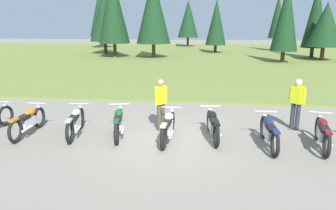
{
  "coord_description": "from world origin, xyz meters",
  "views": [
    {
      "loc": [
        1.12,
        -8.71,
        3.29
      ],
      "look_at": [
        0.0,
        0.6,
        0.9
      ],
      "focal_mm": 33.2,
      "sensor_mm": 36.0,
      "label": 1
    }
  ],
  "objects": [
    {
      "name": "motorcycle_maroon",
      "position": [
        4.39,
        -0.17,
        0.44
      ],
      "size": [
        0.65,
        2.09,
        0.88
      ],
      "color": "black",
      "rests_on": "ground"
    },
    {
      "name": "motorcycle_black",
      "position": [
        1.4,
        0.23,
        0.44
      ],
      "size": [
        0.63,
        2.1,
        0.88
      ],
      "color": "black",
      "rests_on": "ground"
    },
    {
      "name": "motorcycle_orange",
      "position": [
        -4.28,
        -0.12,
        0.44
      ],
      "size": [
        0.62,
        2.1,
        0.88
      ],
      "color": "black",
      "rests_on": "ground"
    },
    {
      "name": "forest_treeline",
      "position": [
        -0.87,
        28.17,
        4.45
      ],
      "size": [
        36.49,
        26.61,
        8.72
      ],
      "color": "#47331E",
      "rests_on": "ground"
    },
    {
      "name": "grass_moorland",
      "position": [
        0.0,
        26.42,
        0.05
      ],
      "size": [
        80.0,
        44.0,
        0.1
      ],
      "primitive_type": "cube",
      "color": "olive",
      "rests_on": "ground"
    },
    {
      "name": "motorcycle_navy",
      "position": [
        2.94,
        -0.26,
        0.44
      ],
      "size": [
        0.62,
        2.1,
        0.88
      ],
      "color": "black",
      "rests_on": "ground"
    },
    {
      "name": "motorcycle_british_green",
      "position": [
        -1.46,
        0.11,
        0.44
      ],
      "size": [
        0.7,
        2.08,
        0.88
      ],
      "color": "black",
      "rests_on": "ground"
    },
    {
      "name": "ground_plane",
      "position": [
        0.0,
        0.0,
        0.0
      ],
      "size": [
        140.0,
        140.0,
        0.0
      ],
      "primitive_type": "plane",
      "color": "gray"
    },
    {
      "name": "motorcycle_cream",
      "position": [
        0.09,
        -0.1,
        0.44
      ],
      "size": [
        0.62,
        2.1,
        0.88
      ],
      "color": "black",
      "rests_on": "ground"
    },
    {
      "name": "motorcycle_silver",
      "position": [
        -2.8,
        0.01,
        0.44
      ],
      "size": [
        0.68,
        2.09,
        0.88
      ],
      "color": "black",
      "rests_on": "ground"
    },
    {
      "name": "rider_near_row_end",
      "position": [
        -0.26,
        0.83,
        0.95
      ],
      "size": [
        0.37,
        0.49,
        1.67
      ],
      "color": "#4C4233",
      "rests_on": "ground"
    },
    {
      "name": "rider_in_hivis_vest",
      "position": [
        4.07,
        1.4,
        0.95
      ],
      "size": [
        0.41,
        0.42,
        1.67
      ],
      "color": "#2D2D38",
      "rests_on": "ground"
    }
  ]
}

